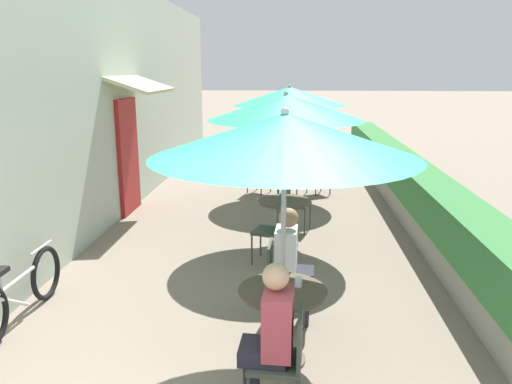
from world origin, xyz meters
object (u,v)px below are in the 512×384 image
object	(u,v)px
cafe_chair_far_right	(292,181)
bicycle_leaning	(20,293)
patio_table_near	(282,308)
cafe_chair_mid_left	(274,227)
seated_patron_near_right	(291,261)
coffee_cup_near	(298,282)
patio_umbrella_near	(285,136)
patio_table_mid	(284,212)
patio_umbrella_far	(290,96)
cafe_chair_near_left	(285,355)
patio_umbrella_mid	(286,107)
cafe_chair_near_right	(280,275)
cafe_chair_mid_right	(293,200)
cafe_chair_far_left	(257,170)
coffee_cup_far	(295,163)
seated_patron_near_left	(271,333)
cafe_chair_far_back	(317,169)
patio_table_far	(288,173)
coffee_cup_mid	(282,197)

from	to	relation	value
cafe_chair_far_right	bicycle_leaning	distance (m)	5.54
patio_table_near	bicycle_leaning	xyz separation A→B (m)	(-2.77, 0.51, -0.19)
bicycle_leaning	cafe_chair_mid_left	bearing A→B (deg)	35.72
seated_patron_near_right	coffee_cup_near	xyz separation A→B (m)	(0.07, -0.66, 0.06)
patio_umbrella_near	patio_table_near	bearing A→B (deg)	-116.57
patio_table_near	patio_table_mid	bearing A→B (deg)	90.82
patio_umbrella_near	patio_umbrella_far	bearing A→B (deg)	90.15
patio_table_mid	cafe_chair_near_left	bearing A→B (deg)	-88.76
patio_table_near	patio_umbrella_mid	bearing A→B (deg)	90.82
cafe_chair_near_right	cafe_chair_far_right	bearing A→B (deg)	-178.25
cafe_chair_mid_right	patio_table_near	bearing A→B (deg)	14.34
patio_table_near	coffee_cup_near	bearing A→B (deg)	28.84
cafe_chair_far_left	coffee_cup_far	size ratio (longest dim) A/B	9.67
patio_umbrella_mid	cafe_chair_far_right	bearing A→B (deg)	87.43
patio_table_mid	coffee_cup_near	bearing A→B (deg)	-86.50
seated_patron_near_left	cafe_chair_far_right	size ratio (longest dim) A/B	1.44
patio_umbrella_near	cafe_chair_far_right	xyz separation A→B (m)	(0.05, 5.28, -1.57)
cafe_chair_near_left	patio_table_near	bearing A→B (deg)	5.89
cafe_chair_far_left	cafe_chair_far_back	world-z (taller)	same
patio_umbrella_near	cafe_chair_far_left	bearing A→B (deg)	96.25
coffee_cup_near	patio_table_far	distance (m)	5.95
cafe_chair_far_left	cafe_chair_far_right	distance (m)	1.29
coffee_cup_near	patio_table_mid	distance (m)	3.04
seated_patron_near_left	cafe_chair_near_left	bearing A→B (deg)	-90.00
patio_umbrella_near	cafe_chair_far_right	bearing A→B (deg)	89.42
patio_table_near	patio_umbrella_mid	xyz separation A→B (m)	(-0.04, 3.10, 1.56)
patio_umbrella_near	seated_patron_near_left	size ratio (longest dim) A/B	1.85
patio_umbrella_near	cafe_chair_mid_left	bearing A→B (deg)	94.10
coffee_cup_near	patio_umbrella_mid	world-z (taller)	patio_umbrella_mid
seated_patron_near_left	patio_umbrella_mid	bearing A→B (deg)	2.48
patio_umbrella_mid	patio_umbrella_far	bearing A→B (deg)	89.44
patio_umbrella_near	bicycle_leaning	distance (m)	3.32
cafe_chair_near_right	coffee_cup_near	size ratio (longest dim) A/B	9.67
cafe_chair_far_right	cafe_chair_mid_left	bearing A→B (deg)	176.18
coffee_cup_near	bicycle_leaning	xyz separation A→B (m)	(-2.91, 0.43, -0.42)
seated_patron_near_left	cafe_chair_far_right	distance (m)	6.02
seated_patron_near_right	coffee_cup_far	xyz separation A→B (m)	(0.05, 5.24, 0.06)
seated_patron_near_right	coffee_cup_mid	distance (m)	2.42
patio_table_far	bicycle_leaning	distance (m)	6.16
cafe_chair_near_left	seated_patron_near_right	size ratio (longest dim) A/B	0.70
coffee_cup_near	coffee_cup_mid	bearing A→B (deg)	94.22
cafe_chair_near_right	cafe_chair_far_back	bearing A→B (deg)	176.60
cafe_chair_far_left	coffee_cup_mid	bearing A→B (deg)	-48.63
patio_table_near	patio_umbrella_near	distance (m)	1.56
seated_patron_near_left	coffee_cup_near	size ratio (longest dim) A/B	13.89
patio_umbrella_far	seated_patron_near_left	bearing A→B (deg)	-90.48
seated_patron_near_right	cafe_chair_far_back	world-z (taller)	seated_patron_near_right
patio_umbrella_mid	coffee_cup_mid	bearing A→B (deg)	129.14
seated_patron_near_right	cafe_chair_mid_right	size ratio (longest dim) A/B	1.44
coffee_cup_near	cafe_chair_mid_right	distance (m)	3.77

